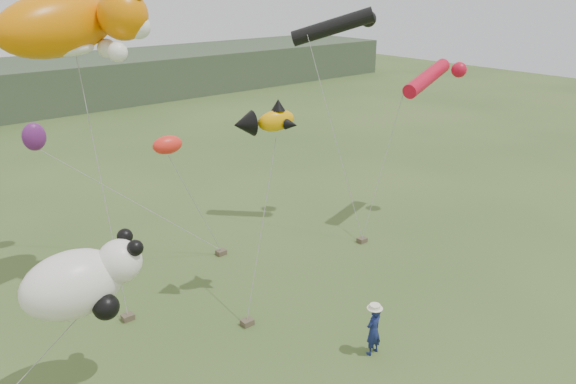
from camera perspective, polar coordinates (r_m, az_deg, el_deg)
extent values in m
plane|color=#385123|center=(17.72, 5.13, -17.55)|extent=(120.00, 120.00, 0.00)
imported|color=#151E50|center=(18.02, 8.68, -13.74)|extent=(0.63, 0.44, 1.66)
cube|color=brown|center=(20.52, -15.97, -12.12)|extent=(0.40, 0.32, 0.20)
cube|color=brown|center=(19.55, -4.17, -13.06)|extent=(0.40, 0.32, 0.20)
cube|color=brown|center=(25.34, 7.53, -4.86)|extent=(0.40, 0.32, 0.20)
cube|color=brown|center=(24.20, -6.81, -6.11)|extent=(0.40, 0.32, 0.20)
ellipsoid|color=orange|center=(19.95, -22.36, 15.45)|extent=(4.92, 3.28, 2.43)
sphere|color=orange|center=(19.74, -16.43, 16.88)|extent=(1.63, 1.63, 1.63)
sphere|color=white|center=(19.67, -14.98, 15.94)|extent=(0.82, 0.82, 0.82)
ellipsoid|color=white|center=(19.81, -21.31, 13.43)|extent=(1.60, 0.80, 0.50)
sphere|color=white|center=(19.12, -16.93, 13.44)|extent=(0.63, 0.63, 0.63)
sphere|color=white|center=(20.35, -17.93, 13.73)|extent=(0.63, 0.63, 0.63)
ellipsoid|color=#EFA203|center=(18.73, -1.22, 7.26)|extent=(1.45, 0.84, 0.79)
cone|color=black|center=(18.29, -4.56, 6.88)|extent=(0.82, 0.97, 0.85)
cone|color=black|center=(18.67, -1.00, 8.85)|extent=(0.47, 0.47, 0.38)
cone|color=black|center=(18.57, 0.38, 6.85)|extent=(0.50, 0.53, 0.38)
cone|color=black|center=(19.28, -1.44, 7.36)|extent=(0.50, 0.53, 0.38)
cylinder|color=black|center=(25.13, 4.54, 16.39)|extent=(2.94, 3.07, 1.69)
sphere|color=black|center=(25.86, 8.16, 17.01)|extent=(0.71, 0.71, 0.71)
cylinder|color=red|center=(26.39, 13.93, 11.18)|extent=(3.61, 1.42, 1.39)
sphere|color=red|center=(27.32, 16.98, 11.79)|extent=(0.70, 0.70, 0.70)
ellipsoid|color=white|center=(15.89, -21.00, -8.75)|extent=(2.70, 1.80, 1.80)
sphere|color=white|center=(15.80, -16.72, -6.74)|extent=(1.20, 1.20, 1.20)
sphere|color=black|center=(15.37, -15.27, -5.50)|extent=(0.44, 0.44, 0.44)
sphere|color=black|center=(16.12, -16.24, -4.35)|extent=(0.44, 0.44, 0.44)
sphere|color=black|center=(15.60, -18.00, -11.04)|extent=(0.70, 0.70, 0.70)
sphere|color=black|center=(16.16, -23.87, -10.30)|extent=(0.70, 0.70, 0.70)
ellipsoid|color=red|center=(21.69, -12.15, 4.71)|extent=(1.20, 0.70, 0.70)
ellipsoid|color=#5F1C65|center=(24.82, -24.39, 5.14)|extent=(0.94, 0.63, 1.15)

